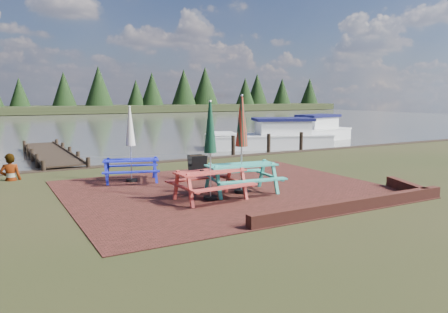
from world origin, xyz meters
name	(u,v)px	position (x,y,z in m)	size (l,w,h in m)	color
ground	(244,196)	(0.00, 0.00, 0.00)	(120.00, 120.00, 0.00)	black
paving	(226,189)	(0.00, 1.00, 0.01)	(9.00, 7.50, 0.02)	#3B1912
brick_wall	(369,200)	(2.15, -2.42, 0.15)	(6.21, 1.79, 0.30)	#4C1E16
water	(52,123)	(0.00, 37.00, 0.00)	(120.00, 60.00, 0.02)	#403E37
far_treeline	(25,92)	(0.00, 66.00, 3.28)	(120.00, 10.00, 8.10)	black
picnic_table_teal	(242,160)	(0.12, 0.36, 0.96)	(2.15, 1.95, 2.73)	teal
picnic_table_red	(210,166)	(-1.00, 0.07, 0.91)	(1.97, 1.77, 2.58)	#BA372F
picnic_table_blue	(131,156)	(-2.09, 3.47, 0.84)	(2.09, 1.97, 2.38)	#171DAF
chalkboard	(197,167)	(-0.13, 2.70, 0.42)	(0.53, 0.53, 0.82)	black
jetty	(51,153)	(-3.50, 11.28, 0.11)	(1.76, 9.08, 1.00)	black
boat_near	(271,139)	(7.93, 10.03, 0.36)	(7.24, 4.58, 1.85)	white
boat_far	(312,132)	(12.61, 12.09, 0.36)	(6.24, 3.14, 1.86)	white
person	(9,154)	(-5.45, 5.56, 0.88)	(0.64, 0.42, 1.76)	gray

